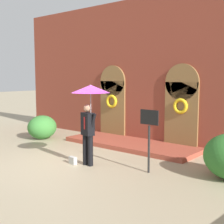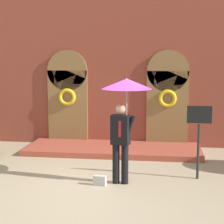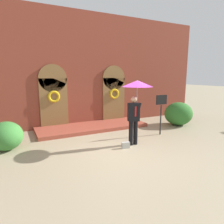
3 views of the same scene
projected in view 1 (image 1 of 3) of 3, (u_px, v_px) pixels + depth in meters
ground_plane at (69, 164)px, 9.33m from camera, size 80.00×80.00×0.00m
building_facade at (148, 74)px, 12.17m from camera, size 14.00×2.30×5.60m
person_with_umbrella at (90, 101)px, 8.90m from camera, size 1.10×1.10×2.36m
handbag at (73, 160)px, 9.30m from camera, size 0.30×0.16×0.22m
sign_post at (149, 130)px, 8.35m from camera, size 0.56×0.06×1.72m
shrub_left at (42, 127)px, 12.98m from camera, size 1.11×1.24×0.98m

